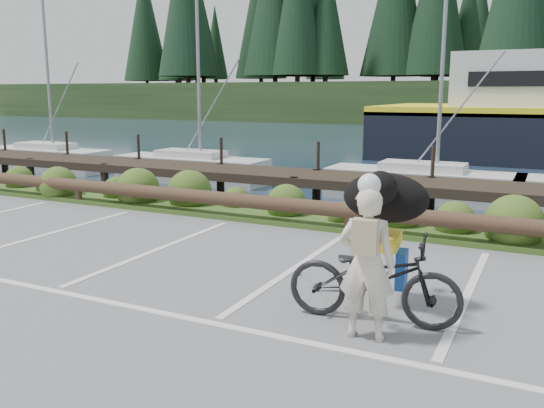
{
  "coord_description": "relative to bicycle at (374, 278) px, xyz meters",
  "views": [
    {
      "loc": [
        3.49,
        -5.89,
        2.72
      ],
      "look_at": [
        -0.16,
        1.55,
        1.1
      ],
      "focal_mm": 38.0,
      "sensor_mm": 36.0,
      "label": 1
    }
  ],
  "objects": [
    {
      "name": "ground",
      "position": [
        -1.7,
        -0.5,
        -0.54
      ],
      "size": [
        72.0,
        72.0,
        0.0
      ],
      "primitive_type": "plane",
      "color": "#5F5F62"
    },
    {
      "name": "harbor_backdrop",
      "position": [
        -1.3,
        77.91,
        -0.54
      ],
      "size": [
        170.0,
        160.0,
        30.0
      ],
      "color": "#1C2E44",
      "rests_on": "ground"
    },
    {
      "name": "vegetation_strip",
      "position": [
        -1.7,
        4.8,
        -0.49
      ],
      "size": [
        34.0,
        1.6,
        0.1
      ],
      "primitive_type": "cube",
      "color": "#3D5B21",
      "rests_on": "ground"
    },
    {
      "name": "log_rail",
      "position": [
        -1.7,
        4.1,
        -0.54
      ],
      "size": [
        32.0,
        0.3,
        0.6
      ],
      "primitive_type": null,
      "color": "#443021",
      "rests_on": "ground"
    },
    {
      "name": "bicycle",
      "position": [
        0.0,
        0.0,
        0.0
      ],
      "size": [
        2.13,
        0.93,
        1.08
      ],
      "primitive_type": "imported",
      "rotation": [
        0.0,
        0.0,
        1.68
      ],
      "color": "black",
      "rests_on": "ground"
    },
    {
      "name": "cyclist",
      "position": [
        0.05,
        -0.48,
        0.32
      ],
      "size": [
        0.67,
        0.48,
        1.72
      ],
      "primitive_type": "imported",
      "rotation": [
        0.0,
        0.0,
        3.25
      ],
      "color": "beige",
      "rests_on": "ground"
    },
    {
      "name": "dog",
      "position": [
        -0.07,
        0.66,
        0.86
      ],
      "size": [
        0.65,
        1.15,
        0.64
      ],
      "primitive_type": "ellipsoid",
      "rotation": [
        0.0,
        0.0,
        1.68
      ],
      "color": "black",
      "rests_on": "bicycle"
    }
  ]
}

